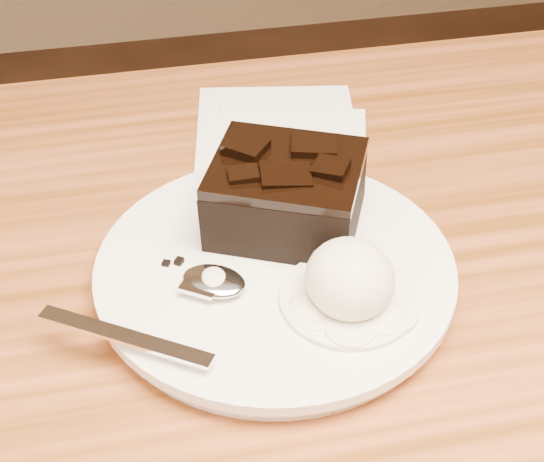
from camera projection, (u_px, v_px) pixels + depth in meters
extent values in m
cylinder|color=white|center=(275.00, 274.00, 0.55)|extent=(0.24, 0.24, 0.02)
cube|color=black|center=(286.00, 198.00, 0.56)|extent=(0.13, 0.12, 0.05)
ellipsoid|color=white|center=(350.00, 279.00, 0.51)|extent=(0.06, 0.06, 0.05)
cylinder|color=silver|center=(348.00, 299.00, 0.52)|extent=(0.09, 0.09, 0.00)
cube|color=white|center=(277.00, 126.00, 0.71)|extent=(0.16, 0.16, 0.01)
cube|color=black|center=(179.00, 261.00, 0.54)|extent=(0.01, 0.01, 0.00)
cube|color=black|center=(166.00, 263.00, 0.54)|extent=(0.01, 0.01, 0.00)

